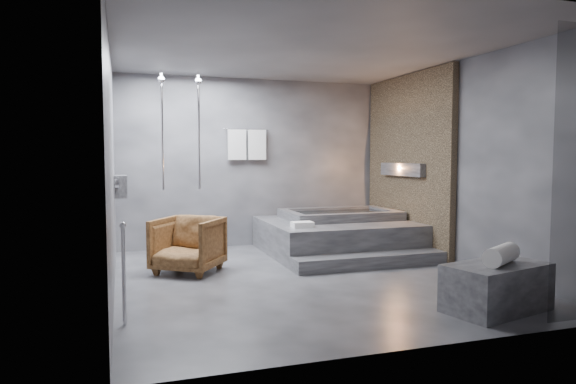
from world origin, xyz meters
name	(u,v)px	position (x,y,z in m)	size (l,w,h in m)	color
room	(327,139)	(0.40, 0.24, 1.73)	(5.00, 5.04, 2.82)	#313133
tub_deck	(336,236)	(1.05, 1.45, 0.25)	(2.20, 2.00, 0.50)	#363639
tub_step	(371,261)	(1.05, 0.27, 0.09)	(2.20, 0.36, 0.18)	#363639
concrete_bench	(497,287)	(1.31, -1.88, 0.23)	(1.03, 0.57, 0.46)	#333436
driftwood_chair	(188,245)	(-1.34, 0.75, 0.36)	(0.77, 0.80, 0.72)	#402410
rolled_towel	(501,255)	(1.33, -1.91, 0.56)	(0.19, 0.19, 0.52)	white
deck_towel	(302,225)	(0.28, 0.89, 0.54)	(0.29, 0.22, 0.08)	white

